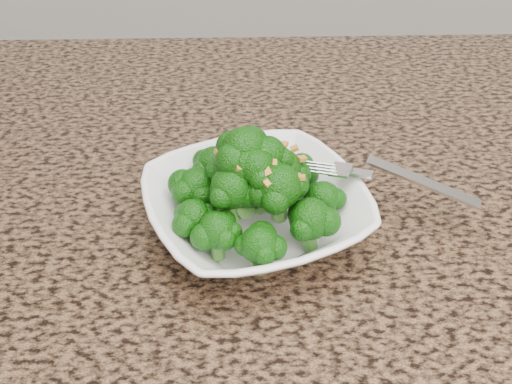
{
  "coord_description": "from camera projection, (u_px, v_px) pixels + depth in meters",
  "views": [
    {
      "loc": [
        -0.16,
        -0.15,
        1.32
      ],
      "look_at": [
        -0.15,
        0.34,
        0.95
      ],
      "focal_mm": 45.0,
      "sensor_mm": 36.0,
      "label": 1
    }
  ],
  "objects": [
    {
      "name": "bowl",
      "position": [
        256.0,
        212.0,
        0.63
      ],
      "size": [
        0.27,
        0.27,
        0.05
      ],
      "primitive_type": "imported",
      "rotation": [
        0.0,
        0.0,
        0.36
      ],
      "color": "white",
      "rests_on": "granite_counter"
    },
    {
      "name": "broccoli_pile",
      "position": [
        256.0,
        159.0,
        0.59
      ],
      "size": [
        0.19,
        0.19,
        0.07
      ],
      "primitive_type": null,
      "color": "#105109",
      "rests_on": "bowl"
    },
    {
      "name": "granite_counter",
      "position": [
        408.0,
        269.0,
        0.62
      ],
      "size": [
        1.64,
        1.04,
        0.03
      ],
      "primitive_type": "cube",
      "color": "brown",
      "rests_on": "cabinet"
    },
    {
      "name": "garlic_topping",
      "position": [
        256.0,
        122.0,
        0.57
      ],
      "size": [
        0.11,
        0.11,
        0.01
      ],
      "primitive_type": null,
      "color": "gold",
      "rests_on": "broccoli_pile"
    },
    {
      "name": "fork",
      "position": [
        365.0,
        173.0,
        0.63
      ],
      "size": [
        0.19,
        0.11,
        0.01
      ],
      "primitive_type": null,
      "rotation": [
        0.0,
        0.0,
        -0.42
      ],
      "color": "silver",
      "rests_on": "bowl"
    }
  ]
}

